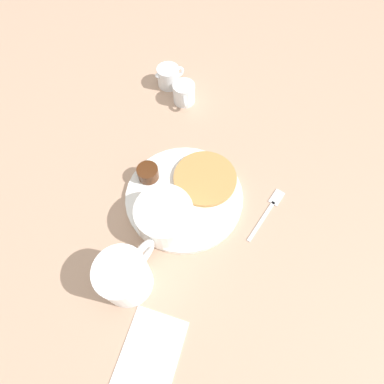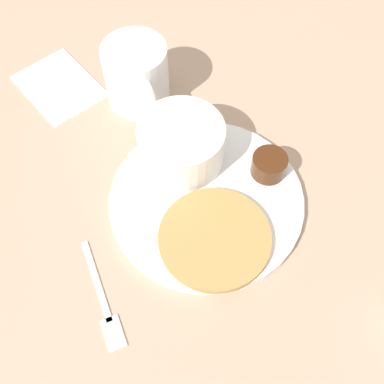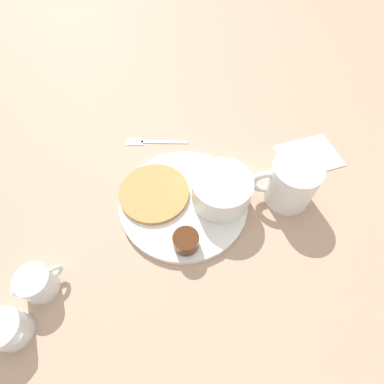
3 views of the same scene
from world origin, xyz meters
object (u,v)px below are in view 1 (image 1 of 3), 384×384
creamer_pitcher_far (169,76)px  fork (269,209)px  bowl (164,216)px  coffee_mug (126,276)px  creamer_pitcher_near (184,93)px  plate (184,197)px

creamer_pitcher_far → fork: 0.41m
fork → bowl: bearing=-56.2°
coffee_mug → creamer_pitcher_far: bearing=-161.2°
creamer_pitcher_near → fork: (0.19, 0.28, -0.02)m
bowl → creamer_pitcher_near: size_ratio=1.54×
bowl → creamer_pitcher_near: bowl is taller
coffee_mug → creamer_pitcher_far: 0.50m
creamer_pitcher_near → fork: bearing=55.3°
bowl → coffee_mug: bearing=-3.8°
plate → bowl: (0.07, -0.01, 0.04)m
creamer_pitcher_near → fork: size_ratio=0.52×
bowl → fork: bowl is taller
coffee_mug → fork: bearing=142.9°
plate → creamer_pitcher_near: bearing=-154.6°
coffee_mug → fork: coffee_mug is taller
bowl → creamer_pitcher_near: (-0.31, -0.11, -0.02)m
plate → bowl: bowl is taller
plate → creamer_pitcher_near: creamer_pitcher_near is taller
coffee_mug → creamer_pitcher_far: size_ratio=1.75×
bowl → fork: size_ratio=0.80×
coffee_mug → creamer_pitcher_far: coffee_mug is taller
bowl → coffee_mug: size_ratio=0.90×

